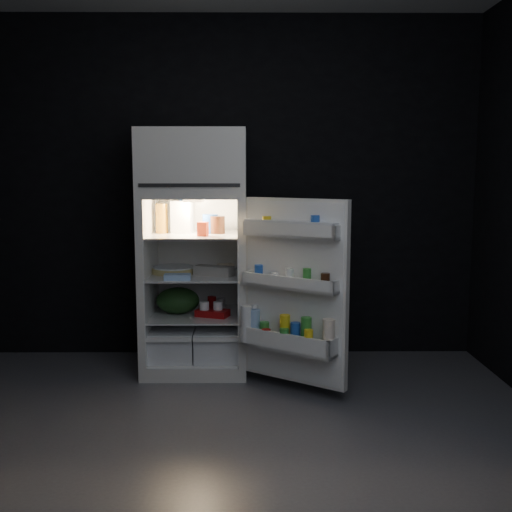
{
  "coord_description": "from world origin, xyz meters",
  "views": [
    {
      "loc": [
        0.19,
        -3.12,
        1.46
      ],
      "look_at": [
        0.24,
        1.0,
        0.9
      ],
      "focal_mm": 42.0,
      "sensor_mm": 36.0,
      "label": 1
    }
  ],
  "objects_px": {
    "milk_jug": "(182,217)",
    "yogurt_tray": "(213,313)",
    "refrigerator": "(195,243)",
    "egg_carton": "(214,271)",
    "fridge_door": "(292,295)"
  },
  "relations": [
    {
      "from": "fridge_door",
      "to": "milk_jug",
      "type": "xyz_separation_m",
      "value": [
        -0.79,
        0.64,
        0.47
      ]
    },
    {
      "from": "fridge_door",
      "to": "egg_carton",
      "type": "distance_m",
      "value": 0.74
    },
    {
      "from": "fridge_door",
      "to": "milk_jug",
      "type": "distance_m",
      "value": 1.12
    },
    {
      "from": "milk_jug",
      "to": "yogurt_tray",
      "type": "bearing_deg",
      "value": -31.73
    },
    {
      "from": "milk_jug",
      "to": "fridge_door",
      "type": "bearing_deg",
      "value": -32.89
    },
    {
      "from": "egg_carton",
      "to": "yogurt_tray",
      "type": "height_order",
      "value": "egg_carton"
    },
    {
      "from": "refrigerator",
      "to": "egg_carton",
      "type": "xyz_separation_m",
      "value": [
        0.14,
        -0.1,
        -0.19
      ]
    },
    {
      "from": "milk_jug",
      "to": "egg_carton",
      "type": "height_order",
      "value": "milk_jug"
    },
    {
      "from": "refrigerator",
      "to": "milk_jug",
      "type": "relative_size",
      "value": 7.42
    },
    {
      "from": "refrigerator",
      "to": "egg_carton",
      "type": "distance_m",
      "value": 0.26
    },
    {
      "from": "milk_jug",
      "to": "yogurt_tray",
      "type": "height_order",
      "value": "milk_jug"
    },
    {
      "from": "egg_carton",
      "to": "fridge_door",
      "type": "bearing_deg",
      "value": -19.07
    },
    {
      "from": "fridge_door",
      "to": "milk_jug",
      "type": "height_order",
      "value": "fridge_door"
    },
    {
      "from": "milk_jug",
      "to": "yogurt_tray",
      "type": "xyz_separation_m",
      "value": [
        0.23,
        -0.18,
        -0.69
      ]
    },
    {
      "from": "refrigerator",
      "to": "milk_jug",
      "type": "distance_m",
      "value": 0.22
    }
  ]
}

